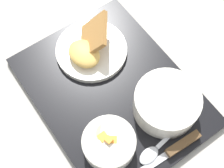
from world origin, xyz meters
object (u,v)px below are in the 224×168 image
object	(u,v)px
bowl_soup	(167,102)
knife	(176,148)
bowl_salad	(109,143)
plate_main	(90,49)
spoon	(157,148)

from	to	relation	value
bowl_soup	knife	distance (m)	0.10
bowl_salad	bowl_soup	world-z (taller)	bowl_soup
bowl_soup	knife	size ratio (longest dim) A/B	0.70
plate_main	knife	size ratio (longest dim) A/B	0.84
bowl_salad	bowl_soup	size ratio (longest dim) A/B	0.78
bowl_salad	bowl_soup	bearing A→B (deg)	-91.21
bowl_soup	plate_main	xyz separation A→B (m)	(0.22, 0.05, -0.02)
bowl_salad	knife	distance (m)	0.14
bowl_soup	spoon	xyz separation A→B (m)	(-0.06, 0.07, -0.03)
plate_main	spoon	world-z (taller)	plate_main
knife	spoon	size ratio (longest dim) A/B	1.53
bowl_soup	knife	world-z (taller)	bowl_soup
bowl_salad	knife	xyz separation A→B (m)	(-0.09, -0.11, -0.02)
bowl_salad	plate_main	distance (m)	0.24
spoon	bowl_salad	bearing A→B (deg)	-44.78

